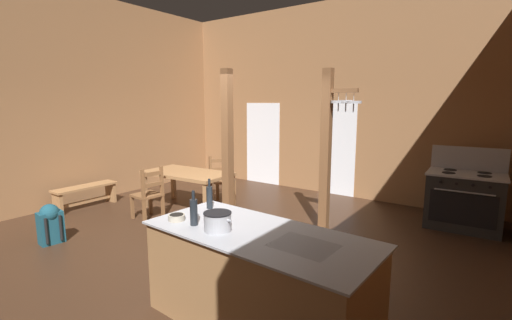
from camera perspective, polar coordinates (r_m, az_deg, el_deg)
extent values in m
cube|color=#382316|center=(5.41, -7.59, -13.87)|extent=(8.16, 8.40, 0.10)
cube|color=#93663F|center=(8.22, 11.09, 9.49)|extent=(8.16, 0.14, 4.23)
cube|color=#93663F|center=(8.03, -28.11, 8.58)|extent=(0.14, 8.40, 4.23)
cube|color=white|center=(9.03, 1.08, 2.69)|extent=(1.00, 0.01, 2.05)
cube|color=white|center=(8.07, 13.00, 1.65)|extent=(0.84, 0.01, 2.05)
cube|color=#9E7044|center=(3.44, 0.36, -18.91)|extent=(2.14, 1.00, 0.89)
cube|color=#A8AAB2|center=(3.25, 0.37, -11.79)|extent=(2.20, 1.06, 0.02)
cube|color=black|center=(3.00, 7.72, -13.55)|extent=(0.54, 0.42, 0.00)
cube|color=black|center=(3.94, 4.49, -21.62)|extent=(1.99, 0.13, 0.10)
cube|color=#262626|center=(6.80, 30.57, -5.80)|extent=(1.13, 0.81, 0.90)
cube|color=black|center=(6.43, 30.38, -6.87)|extent=(0.93, 0.05, 0.52)
cylinder|color=#A8AAB2|center=(6.34, 30.58, -4.49)|extent=(0.83, 0.06, 0.02)
cube|color=#A8AAB2|center=(6.70, 30.90, -1.95)|extent=(1.18, 0.85, 0.03)
cube|color=#A8AAB2|center=(7.03, 31.16, 0.19)|extent=(1.14, 0.09, 0.40)
cylinder|color=black|center=(6.55, 33.02, -2.20)|extent=(0.21, 0.21, 0.01)
cylinder|color=black|center=(6.56, 28.71, -1.81)|extent=(0.21, 0.21, 0.01)
cylinder|color=black|center=(6.85, 33.03, -1.76)|extent=(0.21, 0.21, 0.01)
cylinder|color=black|center=(6.86, 28.91, -1.39)|extent=(0.21, 0.21, 0.01)
cylinder|color=black|center=(6.33, 33.66, -3.68)|extent=(0.05, 0.03, 0.04)
cylinder|color=black|center=(6.32, 31.67, -3.50)|extent=(0.05, 0.03, 0.04)
cylinder|color=black|center=(6.33, 29.68, -3.32)|extent=(0.05, 0.03, 0.04)
cylinder|color=black|center=(6.34, 27.70, -3.14)|extent=(0.05, 0.03, 0.04)
cube|color=brown|center=(5.66, 11.21, 1.24)|extent=(0.14, 0.14, 2.58)
cube|color=brown|center=(5.54, 13.47, 10.85)|extent=(0.54, 0.09, 0.06)
cylinder|color=#A8AAB2|center=(5.54, 13.23, 10.11)|extent=(0.01, 0.01, 0.14)
cylinder|color=#A8AAB2|center=(5.54, 13.19, 9.16)|extent=(0.24, 0.24, 0.04)
cylinder|color=#A8AAB2|center=(5.54, 13.16, 8.33)|extent=(0.02, 0.02, 0.14)
cylinder|color=#A8AAB2|center=(5.50, 14.39, 10.10)|extent=(0.01, 0.01, 0.14)
cylinder|color=#A8AAB2|center=(5.50, 14.35, 9.16)|extent=(0.20, 0.20, 0.04)
cylinder|color=#A8AAB2|center=(5.50, 14.31, 8.33)|extent=(0.02, 0.02, 0.14)
cylinder|color=#A8AAB2|center=(5.46, 15.56, 10.00)|extent=(0.01, 0.01, 0.15)
cylinder|color=#A8AAB2|center=(5.46, 15.51, 9.01)|extent=(0.24, 0.24, 0.04)
cylinder|color=#A8AAB2|center=(5.46, 15.48, 8.17)|extent=(0.02, 0.02, 0.14)
cube|color=brown|center=(5.64, -4.61, 1.36)|extent=(0.14, 0.14, 2.58)
cube|color=#9E7044|center=(6.95, -11.05, -2.13)|extent=(1.75, 1.00, 0.06)
cube|color=#9E7044|center=(7.85, -13.22, -3.66)|extent=(0.08, 0.08, 0.68)
cube|color=#9E7044|center=(6.84, -3.84, -5.36)|extent=(0.08, 0.08, 0.68)
cube|color=#9E7044|center=(7.34, -17.57, -4.76)|extent=(0.08, 0.08, 0.68)
cube|color=#9E7044|center=(6.25, -8.09, -6.86)|extent=(0.08, 0.08, 0.68)
cube|color=brown|center=(6.63, -17.22, -5.42)|extent=(0.47, 0.47, 0.04)
cube|color=brown|center=(6.75, -19.38, -7.26)|extent=(0.05, 0.05, 0.41)
cube|color=brown|center=(6.95, -16.68, -6.66)|extent=(0.05, 0.05, 0.41)
cube|color=brown|center=(6.37, -17.73, -5.64)|extent=(0.05, 0.05, 0.95)
cube|color=brown|center=(6.57, -14.94, -5.05)|extent=(0.05, 0.05, 0.95)
cube|color=brown|center=(6.39, -16.46, -2.17)|extent=(0.06, 0.38, 0.07)
cube|color=brown|center=(6.43, -16.39, -3.83)|extent=(0.06, 0.38, 0.07)
cube|color=brown|center=(7.47, -5.47, -3.39)|extent=(0.59, 0.59, 0.04)
cube|color=brown|center=(7.43, -3.52, -5.22)|extent=(0.07, 0.07, 0.41)
cube|color=brown|center=(7.29, -6.24, -5.56)|extent=(0.07, 0.07, 0.41)
cube|color=brown|center=(7.71, -4.73, -2.65)|extent=(0.07, 0.07, 0.95)
cube|color=brown|center=(7.57, -7.36, -2.92)|extent=(0.07, 0.07, 0.95)
cube|color=brown|center=(7.57, -6.08, -0.08)|extent=(0.20, 0.36, 0.07)
cube|color=brown|center=(7.60, -6.06, -1.49)|extent=(0.20, 0.36, 0.07)
cube|color=#9E7044|center=(7.75, -25.94, -3.92)|extent=(0.36, 1.20, 0.04)
cube|color=#9E7044|center=(7.58, -29.42, -6.20)|extent=(0.31, 0.06, 0.40)
cube|color=#9E7044|center=(8.06, -22.46, -4.81)|extent=(0.31, 0.06, 0.40)
cube|color=#9E7044|center=(7.82, -25.78, -6.06)|extent=(0.06, 1.00, 0.06)
cube|color=#194756|center=(6.12, -30.27, -9.41)|extent=(0.25, 0.34, 0.48)
cube|color=#194756|center=(6.26, -30.58, -9.72)|extent=(0.08, 0.23, 0.17)
cylinder|color=black|center=(5.98, -30.78, -9.87)|extent=(0.04, 0.04, 0.38)
cylinder|color=black|center=(6.03, -29.02, -9.56)|extent=(0.04, 0.04, 0.38)
sphere|color=#194756|center=(6.06, -30.44, -7.43)|extent=(0.30, 0.30, 0.27)
cylinder|color=#A8AAB2|center=(3.28, -6.23, -9.93)|extent=(0.25, 0.25, 0.16)
cylinder|color=black|center=(3.25, -6.26, -8.50)|extent=(0.26, 0.26, 0.01)
cylinder|color=#A8AAB2|center=(3.36, -8.03, -8.77)|extent=(0.05, 0.02, 0.02)
cylinder|color=#A8AAB2|center=(3.18, -4.35, -9.74)|extent=(0.05, 0.02, 0.02)
cylinder|color=#B2A893|center=(3.63, -12.72, -9.05)|extent=(0.17, 0.17, 0.06)
cylinder|color=black|center=(3.62, -12.74, -8.60)|extent=(0.14, 0.14, 0.00)
cylinder|color=#1E2328|center=(3.94, -7.53, -6.02)|extent=(0.07, 0.07, 0.25)
cylinder|color=#1E2328|center=(3.90, -7.58, -3.66)|extent=(0.03, 0.03, 0.09)
cylinder|color=#1E2328|center=(3.44, -10.04, -8.34)|extent=(0.07, 0.07, 0.25)
cylinder|color=#1E2328|center=(3.39, -10.12, -5.60)|extent=(0.03, 0.03, 0.09)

